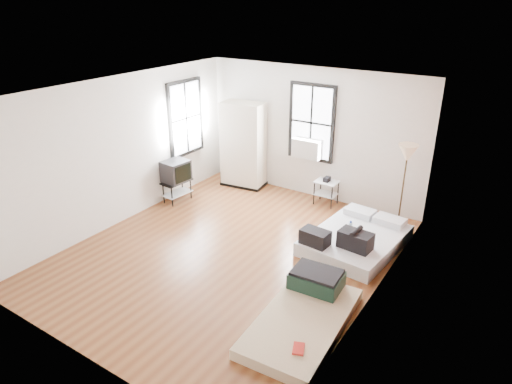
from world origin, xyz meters
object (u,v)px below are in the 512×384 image
Objects in this scene: side_table at (326,186)px; tv_stand at (176,173)px; floor_lamp at (407,157)px; wardrobe at (243,145)px; mattress_bare at (306,311)px; mattress_main at (355,239)px.

tv_stand is (-2.75, -1.60, 0.24)m from side_table.
side_table is 1.90m from floor_lamp.
wardrobe is 3.71m from floor_lamp.
wardrobe is (-3.44, 3.52, 0.84)m from mattress_bare.
tv_stand reaches higher than mattress_main.
mattress_bare is at bearing -93.94° from floor_lamp.
side_table reaches higher than mattress_bare.
mattress_main is at bearing -48.74° from side_table.
wardrobe reaches higher than tv_stand.
tv_stand is (-4.13, 1.98, 0.52)m from mattress_bare.
mattress_main is 3.27× the size of side_table.
mattress_main is at bearing -108.69° from floor_lamp.
mattress_bare is 2.25× the size of tv_stand.
mattress_main is 2.19× the size of tv_stand.
mattress_main is 3.99m from tv_stand.
side_table is at bearing 136.40° from mattress_main.
mattress_bare is 1.06× the size of wardrobe.
floor_lamp is (1.61, -0.17, 1.00)m from side_table.
floor_lamp is 1.80× the size of tv_stand.
mattress_main is 1.21× the size of floor_lamp.
tv_stand is (-4.36, -1.43, -0.76)m from floor_lamp.
mattress_main is 1.78m from floor_lamp.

